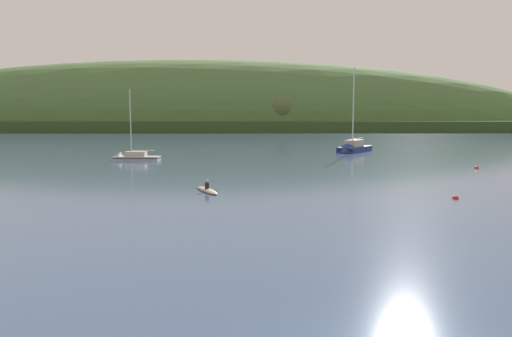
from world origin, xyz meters
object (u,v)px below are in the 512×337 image
sailboat_near_mooring (131,158)px  canoe_with_paddler (207,190)px  sailboat_midwater_white (352,150)px  mooring_buoy_off_fishing_boat (477,168)px  mooring_buoy_foreground (456,199)px

sailboat_near_mooring → canoe_with_paddler: sailboat_near_mooring is taller
sailboat_near_mooring → canoe_with_paddler: 28.79m
sailboat_near_mooring → sailboat_midwater_white: (33.07, 11.24, 0.16)m
mooring_buoy_off_fishing_boat → canoe_with_paddler: bearing=-155.1°
sailboat_near_mooring → mooring_buoy_foreground: (28.01, -31.28, -0.19)m
mooring_buoy_foreground → canoe_with_paddler: bearing=165.2°
sailboat_midwater_white → mooring_buoy_off_fishing_boat: (6.90, -24.40, -0.35)m
canoe_with_paddler → mooring_buoy_off_fishing_boat: canoe_with_paddler is taller
sailboat_near_mooring → mooring_buoy_off_fishing_boat: 42.07m
canoe_with_paddler → mooring_buoy_off_fishing_boat: size_ratio=7.07×
sailboat_near_mooring → mooring_buoy_foreground: bearing=139.0°
sailboat_near_mooring → mooring_buoy_off_fishing_boat: bearing=169.0°
sailboat_midwater_white → canoe_with_paddler: sailboat_midwater_white is taller
sailboat_near_mooring → sailboat_midwater_white: 34.93m
sailboat_midwater_white → canoe_with_paddler: bearing=8.9°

